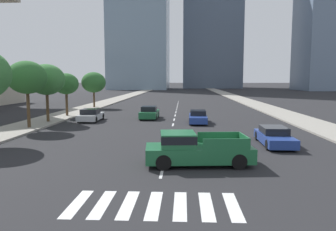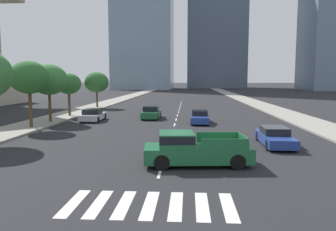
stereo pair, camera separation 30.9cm
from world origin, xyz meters
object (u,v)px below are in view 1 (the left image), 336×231
(sedan_blue_2, at_px, (198,117))
(pickup_truck, at_px, (194,149))
(street_tree_fifth, at_px, (94,82))
(street_tree_third, at_px, (46,80))
(street_tree_fourth, at_px, (66,84))
(sedan_silver_0, at_px, (91,115))
(sedan_blue_3, at_px, (274,137))
(street_tree_second, at_px, (27,78))
(sedan_green_1, at_px, (149,113))

(sedan_blue_2, bearing_deg, pickup_truck, -2.02)
(street_tree_fifth, bearing_deg, street_tree_third, -90.00)
(street_tree_third, bearing_deg, street_tree_fourth, 90.00)
(street_tree_fourth, bearing_deg, sedan_silver_0, -43.73)
(pickup_truck, bearing_deg, sedan_blue_2, -98.35)
(sedan_blue_3, relative_size, street_tree_second, 0.84)
(sedan_silver_0, distance_m, street_tree_second, 7.85)
(sedan_silver_0, distance_m, street_tree_third, 5.59)
(street_tree_fourth, bearing_deg, sedan_blue_3, -38.17)
(sedan_blue_2, distance_m, sedan_blue_3, 11.61)
(street_tree_second, bearing_deg, street_tree_third, 90.00)
(street_tree_fourth, bearing_deg, pickup_truck, -55.86)
(sedan_green_1, distance_m, sedan_blue_3, 17.10)
(pickup_truck, relative_size, sedan_silver_0, 1.30)
(street_tree_second, bearing_deg, sedan_green_1, 39.51)
(sedan_silver_0, height_order, sedan_blue_3, sedan_silver_0)
(sedan_green_1, bearing_deg, sedan_blue_2, -121.87)
(sedan_green_1, xyz_separation_m, street_tree_fifth, (-9.72, 12.81, 3.23))
(sedan_blue_3, bearing_deg, sedan_blue_2, -155.51)
(sedan_green_1, bearing_deg, street_tree_fifth, 38.10)
(pickup_truck, height_order, street_tree_third, street_tree_third)
(sedan_silver_0, relative_size, street_tree_third, 0.75)
(pickup_truck, bearing_deg, street_tree_third, -52.63)
(street_tree_fourth, height_order, street_tree_fifth, street_tree_fifth)
(pickup_truck, distance_m, street_tree_fifth, 35.21)
(sedan_green_1, xyz_separation_m, street_tree_second, (-9.72, -8.02, 3.84))
(sedan_green_1, distance_m, street_tree_fifth, 16.40)
(street_tree_fourth, distance_m, street_tree_fifth, 11.50)
(sedan_blue_2, height_order, street_tree_fifth, street_tree_fifth)
(sedan_silver_0, relative_size, sedan_blue_3, 0.88)
(pickup_truck, xyz_separation_m, street_tree_third, (-14.01, 15.33, 3.47))
(sedan_green_1, distance_m, street_tree_fourth, 10.31)
(street_tree_third, bearing_deg, street_tree_second, -90.00)
(sedan_silver_0, bearing_deg, street_tree_third, 112.59)
(sedan_green_1, relative_size, sedan_blue_2, 0.92)
(street_tree_third, bearing_deg, sedan_green_1, 22.48)
(sedan_green_1, xyz_separation_m, sedan_blue_2, (5.21, -3.35, -0.05))
(street_tree_fourth, bearing_deg, street_tree_fifth, 90.00)
(sedan_blue_3, xyz_separation_m, street_tree_second, (-19.50, 6.01, 3.91))
(sedan_blue_2, bearing_deg, street_tree_fifth, -135.98)
(sedan_silver_0, bearing_deg, sedan_blue_2, -95.45)
(street_tree_second, xyz_separation_m, street_tree_fifth, (-0.00, 20.83, -0.61))
(sedan_green_1, relative_size, street_tree_second, 0.74)
(sedan_blue_3, xyz_separation_m, street_tree_third, (-19.50, 10.00, 3.73))
(sedan_silver_0, bearing_deg, street_tree_fourth, 45.82)
(sedan_blue_3, relative_size, street_tree_fourth, 0.99)
(sedan_blue_3, bearing_deg, sedan_silver_0, -125.35)
(sedan_silver_0, distance_m, sedan_blue_2, 11.12)
(street_tree_fifth, bearing_deg, sedan_blue_2, -47.26)
(street_tree_second, bearing_deg, sedan_blue_2, 17.36)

